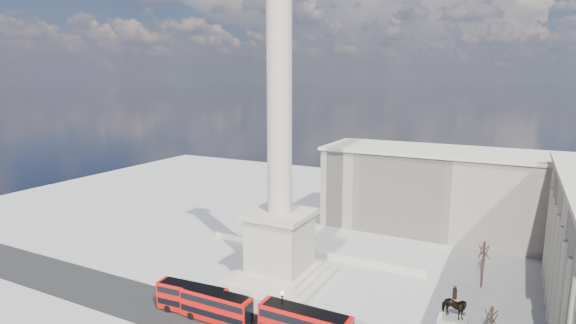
# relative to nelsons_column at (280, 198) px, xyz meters

# --- Properties ---
(ground) EXTENTS (180.00, 180.00, 0.00)m
(ground) POSITION_rel_nelsons_column_xyz_m (0.00, -5.00, -12.92)
(ground) COLOR #9F9D97
(ground) RESTS_ON ground
(nelsons_column) EXTENTS (14.00, 14.00, 49.85)m
(nelsons_column) POSITION_rel_nelsons_column_xyz_m (0.00, 0.00, 0.00)
(nelsons_column) COLOR #AFA492
(nelsons_column) RESTS_ON ground
(balustrade_wall) EXTENTS (40.00, 0.60, 1.10)m
(balustrade_wall) POSITION_rel_nelsons_column_xyz_m (0.00, 11.00, -12.37)
(balustrade_wall) COLOR #B8B298
(balustrade_wall) RESTS_ON ground
(building_northeast) EXTENTS (51.00, 17.00, 16.60)m
(building_northeast) POSITION_rel_nelsons_column_xyz_m (20.00, 35.00, -4.59)
(building_northeast) COLOR #B0A390
(building_northeast) RESTS_ON ground
(red_bus_a) EXTENTS (9.77, 2.40, 3.96)m
(red_bus_a) POSITION_rel_nelsons_column_xyz_m (-1.30, -14.41, -10.84)
(red_bus_a) COLOR #C00C09
(red_bus_a) RESTS_ON ground
(red_bus_b) EXTENTS (9.93, 3.02, 3.97)m
(red_bus_b) POSITION_rel_nelsons_column_xyz_m (-5.28, -14.15, -10.84)
(red_bus_b) COLOR #C00C09
(red_bus_b) RESTS_ON ground
(victorian_lamp) EXTENTS (0.53, 0.53, 6.15)m
(victorian_lamp) POSITION_rel_nelsons_column_xyz_m (7.91, -14.09, -9.30)
(victorian_lamp) COLOR black
(victorian_lamp) RESTS_ON ground
(bare_tree_mid) EXTENTS (1.70, 1.70, 6.44)m
(bare_tree_mid) POSITION_rel_nelsons_column_xyz_m (29.70, -6.93, -7.84)
(bare_tree_mid) COLOR #332319
(bare_tree_mid) RESTS_ON ground
(bare_tree_far) EXTENTS (1.82, 1.82, 7.44)m
(bare_tree_far) POSITION_rel_nelsons_column_xyz_m (27.59, 11.40, -7.06)
(bare_tree_far) COLOR #332319
(bare_tree_far) RESTS_ON ground
(pedestrian_crossing) EXTENTS (0.51, 1.04, 1.71)m
(pedestrian_crossing) POSITION_rel_nelsons_column_xyz_m (10.37, -9.48, -12.06)
(pedestrian_crossing) COLOR black
(pedestrian_crossing) RESTS_ON ground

